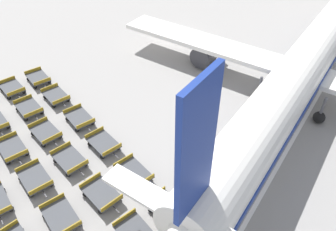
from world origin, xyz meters
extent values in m
plane|color=gray|center=(0.00, 0.00, 0.00)|extent=(500.00, 500.00, 0.00)
cylinder|color=white|center=(16.37, -1.36, 3.52)|extent=(6.72, 43.64, 3.76)
cube|color=navy|center=(17.80, -22.35, 8.99)|extent=(0.47, 2.83, 7.17)
cube|color=white|center=(17.80, -22.39, 4.09)|extent=(10.90, 2.07, 0.24)
cube|color=white|center=(16.49, -3.10, 2.68)|extent=(38.83, 5.96, 0.44)
cylinder|color=#333338|center=(6.47, -3.38, 1.34)|extent=(2.53, 3.33, 2.32)
cube|color=navy|center=(16.37, -1.36, 2.87)|extent=(6.50, 39.30, 0.68)
sphere|color=black|center=(15.45, 12.08, 0.51)|extent=(1.03, 1.03, 1.03)
cylinder|color=#56565B|center=(19.44, -5.51, 1.55)|extent=(0.24, 0.24, 2.07)
sphere|color=black|center=(19.44, -5.51, 0.51)|extent=(1.03, 1.03, 1.03)
cylinder|color=#56565B|center=(13.89, -5.89, 1.55)|extent=(0.24, 0.24, 2.07)
sphere|color=black|center=(13.89, -5.89, 0.51)|extent=(1.03, 1.03, 1.03)
cube|color=#333338|center=(7.38, -27.80, 0.43)|extent=(0.69, 0.23, 0.06)
sphere|color=black|center=(6.83, -26.92, 0.18)|extent=(0.36, 0.36, 0.36)
sphere|color=black|center=(5.04, -26.46, 0.18)|extent=(0.36, 0.36, 0.36)
cube|color=olive|center=(8.31, -28.08, 0.76)|extent=(0.30, 1.70, 0.32)
sphere|color=black|center=(8.75, -27.40, 0.18)|extent=(0.36, 0.36, 0.36)
cube|color=#333338|center=(-0.08, -23.49, 0.43)|extent=(0.70, 0.20, 0.06)
sphere|color=black|center=(-0.67, -22.63, 0.18)|extent=(0.36, 0.36, 0.36)
sphere|color=black|center=(-2.48, -22.27, 0.18)|extent=(0.36, 0.36, 0.36)
cube|color=#424449|center=(2.23, -23.94, 0.55)|extent=(2.95, 2.25, 0.10)
cube|color=olive|center=(3.48, -24.22, 0.76)|extent=(0.45, 1.68, 0.32)
cube|color=olive|center=(0.98, -23.66, 0.76)|extent=(0.45, 1.68, 0.32)
cube|color=#333338|center=(3.86, -24.31, 0.43)|extent=(0.70, 0.21, 0.06)
sphere|color=black|center=(2.97, -24.85, 0.18)|extent=(0.36, 0.36, 0.36)
sphere|color=black|center=(3.29, -23.44, 0.18)|extent=(0.36, 0.36, 0.36)
sphere|color=black|center=(1.17, -24.45, 0.18)|extent=(0.36, 0.36, 0.36)
sphere|color=black|center=(1.48, -23.03, 0.18)|extent=(0.36, 0.36, 0.36)
cube|color=#424449|center=(6.14, -24.57, 0.55)|extent=(2.94, 2.22, 0.10)
cube|color=olive|center=(7.39, -24.84, 0.76)|extent=(0.44, 1.69, 0.32)
cube|color=olive|center=(4.89, -24.30, 0.76)|extent=(0.44, 1.69, 0.32)
cube|color=#333338|center=(7.77, -24.92, 0.43)|extent=(0.70, 0.20, 0.06)
sphere|color=black|center=(6.89, -25.47, 0.18)|extent=(0.36, 0.36, 0.36)
sphere|color=black|center=(7.20, -24.05, 0.18)|extent=(0.36, 0.36, 0.36)
sphere|color=black|center=(5.08, -25.09, 0.18)|extent=(0.36, 0.36, 0.36)
sphere|color=black|center=(5.39, -23.67, 0.18)|extent=(0.36, 0.36, 0.36)
cube|color=#424449|center=(10.09, -25.35, 0.55)|extent=(2.97, 2.29, 0.10)
cube|color=olive|center=(11.33, -25.66, 0.76)|extent=(0.48, 1.68, 0.32)
cube|color=olive|center=(8.84, -25.05, 0.76)|extent=(0.48, 1.68, 0.32)
sphere|color=black|center=(11.16, -24.87, 0.18)|extent=(0.36, 0.36, 0.36)
sphere|color=black|center=(9.02, -25.84, 0.18)|extent=(0.36, 0.36, 0.36)
sphere|color=black|center=(9.36, -24.43, 0.18)|extent=(0.36, 0.36, 0.36)
cube|color=#424449|center=(-5.14, -19.48, 0.55)|extent=(2.91, 2.16, 0.10)
cube|color=olive|center=(-3.88, -19.71, 0.76)|extent=(0.39, 1.69, 0.32)
cube|color=olive|center=(-6.40, -19.24, 0.76)|extent=(0.39, 1.69, 0.32)
cube|color=#333338|center=(-3.50, -19.78, 0.43)|extent=(0.70, 0.19, 0.06)
sphere|color=black|center=(-4.37, -20.36, 0.18)|extent=(0.36, 0.36, 0.36)
sphere|color=black|center=(-4.10, -18.93, 0.18)|extent=(0.36, 0.36, 0.36)
sphere|color=black|center=(-6.18, -20.02, 0.18)|extent=(0.36, 0.36, 0.36)
sphere|color=black|center=(-5.92, -18.60, 0.18)|extent=(0.36, 0.36, 0.36)
cube|color=#424449|center=(-1.17, -20.25, 0.55)|extent=(2.93, 2.20, 0.10)
cube|color=olive|center=(0.09, -20.50, 0.76)|extent=(0.42, 1.69, 0.32)
cube|color=olive|center=(-2.42, -20.00, 0.76)|extent=(0.42, 1.69, 0.32)
cube|color=#333338|center=(0.47, -20.58, 0.43)|extent=(0.70, 0.20, 0.06)
sphere|color=black|center=(-0.40, -21.15, 0.18)|extent=(0.36, 0.36, 0.36)
sphere|color=black|center=(-0.12, -19.72, 0.18)|extent=(0.36, 0.36, 0.36)
sphere|color=black|center=(-2.22, -20.78, 0.18)|extent=(0.36, 0.36, 0.36)
sphere|color=black|center=(-1.93, -19.35, 0.18)|extent=(0.36, 0.36, 0.36)
cube|color=#424449|center=(2.69, -21.23, 0.55)|extent=(2.87, 2.09, 0.10)
cube|color=olive|center=(3.96, -21.43, 0.76)|extent=(0.34, 1.70, 0.32)
cube|color=olive|center=(1.43, -21.04, 0.76)|extent=(0.34, 1.70, 0.32)
cube|color=#333338|center=(4.34, -21.49, 0.43)|extent=(0.70, 0.17, 0.06)
sphere|color=black|center=(3.49, -22.09, 0.18)|extent=(0.36, 0.36, 0.36)
sphere|color=black|center=(3.72, -20.66, 0.18)|extent=(0.36, 0.36, 0.36)
sphere|color=black|center=(1.67, -21.81, 0.18)|extent=(0.36, 0.36, 0.36)
sphere|color=black|center=(1.89, -20.38, 0.18)|extent=(0.36, 0.36, 0.36)
cube|color=#424449|center=(6.61, -21.91, 0.55)|extent=(2.87, 2.09, 0.10)
cube|color=olive|center=(7.88, -22.10, 0.76)|extent=(0.34, 1.70, 0.32)
cube|color=olive|center=(5.35, -21.72, 0.76)|extent=(0.34, 1.70, 0.32)
cube|color=#333338|center=(8.27, -22.16, 0.43)|extent=(0.70, 0.16, 0.06)
sphere|color=black|center=(7.42, -22.77, 0.18)|extent=(0.36, 0.36, 0.36)
sphere|color=black|center=(7.64, -21.33, 0.18)|extent=(0.36, 0.36, 0.36)
sphere|color=black|center=(5.59, -22.49, 0.18)|extent=(0.36, 0.36, 0.36)
sphere|color=black|center=(5.81, -21.05, 0.18)|extent=(0.36, 0.36, 0.36)
cube|color=#424449|center=(10.75, -22.55, 0.55)|extent=(2.86, 2.06, 0.10)
cube|color=olive|center=(12.01, -22.73, 0.76)|extent=(0.32, 1.70, 0.32)
cube|color=olive|center=(9.48, -22.37, 0.76)|extent=(0.32, 1.70, 0.32)
cube|color=#333338|center=(12.40, -22.78, 0.43)|extent=(0.70, 0.16, 0.06)
sphere|color=black|center=(11.56, -23.40, 0.18)|extent=(0.36, 0.36, 0.36)
sphere|color=black|center=(11.76, -21.96, 0.18)|extent=(0.36, 0.36, 0.36)
sphere|color=black|center=(9.73, -23.14, 0.18)|extent=(0.36, 0.36, 0.36)
sphere|color=black|center=(9.93, -21.70, 0.18)|extent=(0.36, 0.36, 0.36)
cube|color=olive|center=(13.36, -22.98, 0.76)|extent=(0.42, 1.69, 0.32)
sphere|color=black|center=(13.85, -22.35, 0.18)|extent=(0.36, 0.36, 0.36)
cube|color=#424449|center=(-4.68, -16.89, 0.55)|extent=(2.97, 2.28, 0.10)
cube|color=olive|center=(-3.43, -17.18, 0.76)|extent=(0.47, 1.68, 0.32)
cube|color=olive|center=(-5.92, -16.59, 0.76)|extent=(0.47, 1.68, 0.32)
cube|color=#333338|center=(-3.05, -17.27, 0.43)|extent=(0.69, 0.22, 0.06)
sphere|color=black|center=(-3.95, -17.81, 0.18)|extent=(0.36, 0.36, 0.36)
sphere|color=black|center=(-3.61, -16.39, 0.18)|extent=(0.36, 0.36, 0.36)
sphere|color=black|center=(-5.75, -17.38, 0.18)|extent=(0.36, 0.36, 0.36)
sphere|color=black|center=(-5.41, -15.97, 0.18)|extent=(0.36, 0.36, 0.36)
cube|color=#424449|center=(-0.80, -17.63, 0.55)|extent=(2.93, 2.20, 0.10)
cube|color=olive|center=(0.46, -17.88, 0.76)|extent=(0.42, 1.69, 0.32)
cube|color=olive|center=(-2.06, -17.37, 0.76)|extent=(0.42, 1.69, 0.32)
cube|color=#333338|center=(0.84, -17.96, 0.43)|extent=(0.70, 0.20, 0.06)
sphere|color=black|center=(-0.04, -18.52, 0.18)|extent=(0.36, 0.36, 0.36)
sphere|color=black|center=(0.25, -17.10, 0.18)|extent=(0.36, 0.36, 0.36)
sphere|color=black|center=(-1.85, -18.15, 0.18)|extent=(0.36, 0.36, 0.36)
sphere|color=black|center=(-1.56, -16.73, 0.18)|extent=(0.36, 0.36, 0.36)
cube|color=#424449|center=(3.44, -18.35, 0.55)|extent=(2.96, 2.26, 0.10)
cube|color=olive|center=(4.68, -18.64, 0.76)|extent=(0.47, 1.68, 0.32)
cube|color=olive|center=(2.19, -18.06, 0.76)|extent=(0.47, 1.68, 0.32)
cube|color=#333338|center=(5.06, -18.73, 0.43)|extent=(0.70, 0.22, 0.06)
sphere|color=black|center=(4.17, -19.27, 0.18)|extent=(0.36, 0.36, 0.36)
sphere|color=black|center=(4.50, -17.86, 0.18)|extent=(0.36, 0.36, 0.36)
sphere|color=black|center=(2.37, -18.85, 0.18)|extent=(0.36, 0.36, 0.36)
sphere|color=black|center=(2.70, -17.44, 0.18)|extent=(0.36, 0.36, 0.36)
cube|color=#424449|center=(7.30, -19.16, 0.55)|extent=(2.90, 2.15, 0.10)
cube|color=olive|center=(8.56, -19.38, 0.76)|extent=(0.38, 1.70, 0.32)
cube|color=olive|center=(6.04, -18.93, 0.76)|extent=(0.38, 1.70, 0.32)
cube|color=#333338|center=(8.94, -19.45, 0.43)|extent=(0.70, 0.18, 0.06)
sphere|color=black|center=(8.08, -20.03, 0.18)|extent=(0.36, 0.36, 0.36)
sphere|color=black|center=(8.34, -18.61, 0.18)|extent=(0.36, 0.36, 0.36)
sphere|color=black|center=(6.26, -19.71, 0.18)|extent=(0.36, 0.36, 0.36)
sphere|color=black|center=(6.51, -18.28, 0.18)|extent=(0.36, 0.36, 0.36)
cube|color=#424449|center=(11.22, -19.87, 0.55)|extent=(2.92, 2.18, 0.10)
cube|color=olive|center=(12.48, -20.12, 0.76)|extent=(0.41, 1.69, 0.32)
cube|color=olive|center=(9.96, -19.62, 0.76)|extent=(0.41, 1.69, 0.32)
cube|color=#333338|center=(12.86, -20.19, 0.43)|extent=(0.70, 0.19, 0.06)
sphere|color=black|center=(11.99, -20.76, 0.18)|extent=(0.36, 0.36, 0.36)
sphere|color=black|center=(12.26, -19.33, 0.18)|extent=(0.36, 0.36, 0.36)
sphere|color=black|center=(10.17, -20.40, 0.18)|extent=(0.36, 0.36, 0.36)
sphere|color=black|center=(10.45, -18.98, 0.18)|extent=(0.36, 0.36, 0.36)
cube|color=#424449|center=(15.05, -20.71, 0.55)|extent=(2.88, 2.11, 0.10)
cube|color=olive|center=(16.32, -20.91, 0.76)|extent=(0.35, 1.70, 0.32)
cube|color=olive|center=(13.79, -20.50, 0.76)|extent=(0.35, 1.70, 0.32)
cube|color=#333338|center=(16.70, -20.98, 0.43)|extent=(0.70, 0.17, 0.06)
sphere|color=black|center=(15.85, -21.57, 0.18)|extent=(0.36, 0.36, 0.36)
sphere|color=black|center=(16.08, -20.14, 0.18)|extent=(0.36, 0.36, 0.36)
sphere|color=black|center=(14.02, -21.28, 0.18)|extent=(0.36, 0.36, 0.36)
sphere|color=black|center=(14.26, -19.84, 0.18)|extent=(0.36, 0.36, 0.36)
cube|color=white|center=(18.88, -12.24, 0.00)|extent=(1.92, 23.68, 0.01)
camera|label=1|loc=(22.66, -30.30, 18.55)|focal=35.00mm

